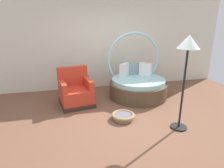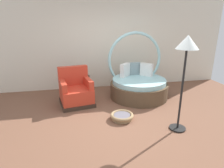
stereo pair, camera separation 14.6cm
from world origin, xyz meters
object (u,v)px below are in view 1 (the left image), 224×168
at_px(red_armchair, 76,92).
at_px(side_table, 81,79).
at_px(pet_basket, 123,116).
at_px(floor_lamp, 188,52).
at_px(round_daybed, 137,83).

xyz_separation_m(red_armchair, side_table, (0.21, 0.79, 0.10)).
xyz_separation_m(pet_basket, floor_lamp, (0.99, -0.60, 1.46)).
distance_m(round_daybed, floor_lamp, 2.21).
relative_size(round_daybed, pet_basket, 3.51).
bearing_deg(red_armchair, floor_lamp, -40.80).
relative_size(red_armchair, side_table, 1.81).
bearing_deg(side_table, pet_basket, -68.33).
bearing_deg(round_daybed, floor_lamp, -83.98).
xyz_separation_m(round_daybed, floor_lamp, (0.20, -1.87, 1.16)).
xyz_separation_m(side_table, floor_lamp, (1.73, -2.47, 1.11)).
distance_m(round_daybed, side_table, 1.65).
bearing_deg(floor_lamp, red_armchair, 139.20).
distance_m(pet_basket, floor_lamp, 1.86).
relative_size(pet_basket, floor_lamp, 0.28).
height_order(red_armchair, floor_lamp, floor_lamp).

